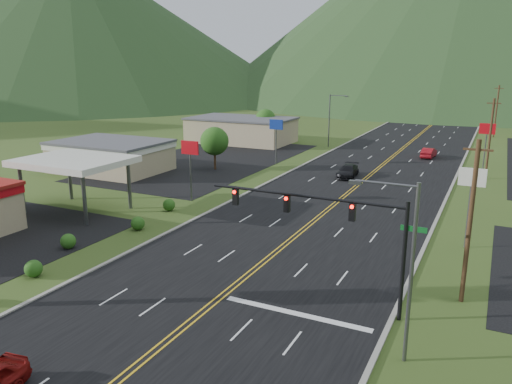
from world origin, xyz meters
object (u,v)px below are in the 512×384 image
at_px(streetlight_west, 331,117).
at_px(car_dark_mid, 348,171).
at_px(gas_canopy, 74,162).
at_px(car_red_far, 429,153).
at_px(traffic_signal, 335,221).
at_px(streetlight_east, 405,261).

relative_size(streetlight_west, car_dark_mid, 1.72).
xyz_separation_m(streetlight_west, car_dark_mid, (9.36, -21.75, -4.42)).
distance_m(gas_canopy, car_dark_mid, 33.06).
xyz_separation_m(streetlight_west, car_red_far, (16.78, -3.29, -4.42)).
height_order(traffic_signal, streetlight_east, streetlight_east).
xyz_separation_m(streetlight_east, streetlight_west, (-22.86, 60.00, 0.00)).
distance_m(streetlight_east, gas_canopy, 35.28).
bearing_deg(gas_canopy, traffic_signal, -15.70).
height_order(traffic_signal, gas_canopy, traffic_signal).
height_order(traffic_signal, streetlight_west, streetlight_west).
bearing_deg(car_dark_mid, car_red_far, 64.51).
bearing_deg(streetlight_east, car_dark_mid, 109.44).
distance_m(streetlight_west, car_red_far, 17.66).
height_order(streetlight_east, car_dark_mid, streetlight_east).
distance_m(streetlight_east, streetlight_west, 64.21).
bearing_deg(traffic_signal, streetlight_east, -40.39).
distance_m(streetlight_east, car_red_far, 57.21).
bearing_deg(gas_canopy, car_red_far, 58.78).
distance_m(streetlight_west, gas_canopy, 49.10).
xyz_separation_m(traffic_signal, gas_canopy, (-28.48, 8.00, -0.46)).
xyz_separation_m(traffic_signal, car_red_far, (-1.38, 52.72, -4.57)).
relative_size(streetlight_east, car_dark_mid, 1.72).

